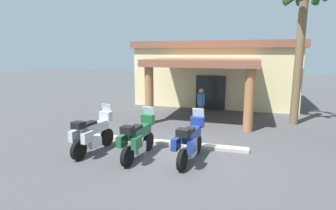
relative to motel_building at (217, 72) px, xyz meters
name	(u,v)px	position (x,y,z in m)	size (l,w,h in m)	color
ground_plane	(180,154)	(-0.06, -10.57, -2.15)	(80.00, 80.00, 0.00)	#424244
motel_building	(217,72)	(0.00, 0.00, 0.00)	(10.78, 10.73, 4.20)	beige
motorcycle_silver	(93,133)	(-3.04, -11.27, -1.45)	(0.79, 2.21, 1.61)	black
motorcycle_green	(138,138)	(-1.32, -11.32, -1.45)	(0.73, 2.21, 1.61)	black
motorcycle_blue	(190,141)	(0.41, -11.14, -1.45)	(0.77, 2.21, 1.61)	black
pedestrian	(201,102)	(-0.16, -5.63, -1.18)	(0.43, 0.37, 1.68)	brown
palm_tree_near_portico	(302,24)	(4.36, -5.05, 2.63)	(2.10, 2.15, 6.72)	brown
curb_strip	(154,142)	(-1.32, -9.73, -2.09)	(7.18, 0.36, 0.12)	#ADA89E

